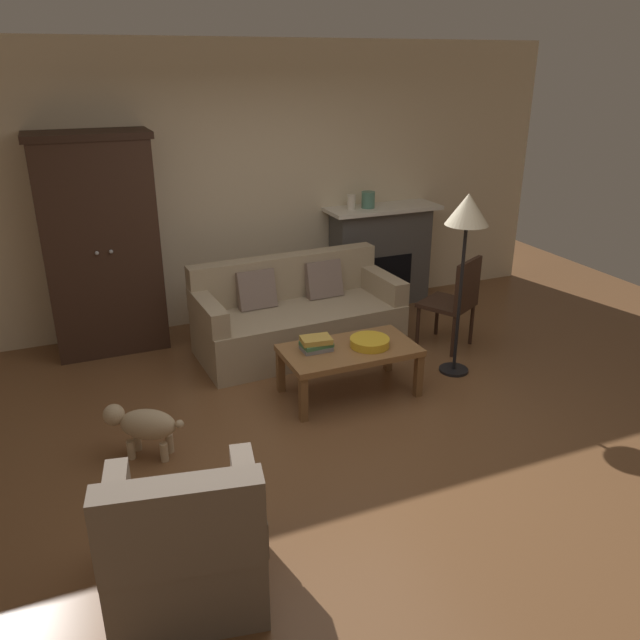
% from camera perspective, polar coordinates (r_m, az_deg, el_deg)
% --- Properties ---
extents(ground_plane, '(9.60, 9.60, 0.00)m').
position_cam_1_polar(ground_plane, '(4.91, 1.63, -9.65)').
color(ground_plane, brown).
extents(back_wall, '(7.20, 0.10, 2.80)m').
position_cam_1_polar(back_wall, '(6.68, -7.47, 11.76)').
color(back_wall, beige).
rests_on(back_wall, ground).
extents(fireplace, '(1.26, 0.48, 1.12)m').
position_cam_1_polar(fireplace, '(7.21, 5.40, 5.83)').
color(fireplace, '#4C4947').
rests_on(fireplace, ground).
extents(armoire, '(1.06, 0.57, 2.03)m').
position_cam_1_polar(armoire, '(6.22, -19.00, 6.35)').
color(armoire, '#382319').
rests_on(armoire, ground).
extents(couch, '(1.96, 0.94, 0.86)m').
position_cam_1_polar(couch, '(6.08, -2.08, 0.21)').
color(couch, tan).
rests_on(couch, ground).
extents(coffee_table, '(1.10, 0.60, 0.42)m').
position_cam_1_polar(coffee_table, '(5.23, 2.65, -3.02)').
color(coffee_table, olive).
rests_on(coffee_table, ground).
extents(fruit_bowl, '(0.33, 0.33, 0.07)m').
position_cam_1_polar(fruit_bowl, '(5.23, 4.47, -1.99)').
color(fruit_bowl, gold).
rests_on(fruit_bowl, coffee_table).
extents(book_stack, '(0.26, 0.20, 0.11)m').
position_cam_1_polar(book_stack, '(5.14, -0.34, -2.13)').
color(book_stack, gray).
rests_on(book_stack, coffee_table).
extents(mantel_vase_cream, '(0.09, 0.09, 0.16)m').
position_cam_1_polar(mantel_vase_cream, '(6.88, 2.82, 10.51)').
color(mantel_vase_cream, beige).
rests_on(mantel_vase_cream, fireplace).
extents(mantel_vase_jade, '(0.14, 0.14, 0.17)m').
position_cam_1_polar(mantel_vase_jade, '(6.96, 4.33, 10.68)').
color(mantel_vase_jade, slate).
rests_on(mantel_vase_jade, fireplace).
extents(armchair_near_left, '(0.89, 0.89, 0.88)m').
position_cam_1_polar(armchair_near_left, '(3.49, -11.94, -19.14)').
color(armchair_near_left, '#756656').
rests_on(armchair_near_left, ground).
extents(side_chair_wooden, '(0.60, 0.60, 0.90)m').
position_cam_1_polar(side_chair_wooden, '(6.15, 12.04, 1.95)').
color(side_chair_wooden, '#382319').
rests_on(side_chair_wooden, ground).
extents(floor_lamp, '(0.36, 0.36, 1.60)m').
position_cam_1_polar(floor_lamp, '(5.41, 13.00, 8.70)').
color(floor_lamp, black).
rests_on(floor_lamp, ground).
extents(dog, '(0.51, 0.38, 0.39)m').
position_cam_1_polar(dog, '(4.65, -15.53, -9.01)').
color(dog, tan).
rests_on(dog, ground).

